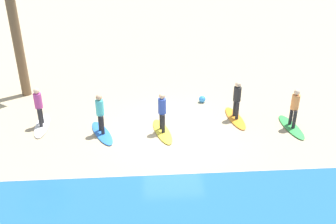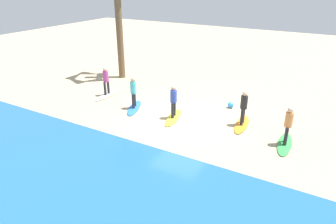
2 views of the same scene
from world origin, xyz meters
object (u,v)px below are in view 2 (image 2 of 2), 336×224
surfer_orange (244,105)px  surfer_yellow (174,99)px  surfboard_white (107,95)px  surfer_white (106,79)px  surfer_green (288,123)px  surfboard_green (285,144)px  surfer_blue (133,90)px  surfboard_yellow (173,117)px  beach_ball (231,105)px  surfboard_orange (242,124)px  surfboard_blue (134,108)px

surfer_orange → surfer_yellow: 3.32m
surfboard_white → surfer_white: (0.00, 0.00, 0.99)m
surfer_green → surfer_yellow: size_ratio=1.00×
surfboard_green → surfer_blue: (7.73, -0.03, 0.99)m
surfboard_yellow → surfer_blue: surfer_blue is taller
beach_ball → surfboard_orange: bearing=123.7°
surfboard_yellow → beach_ball: size_ratio=6.52×
surfer_green → surfer_blue: bearing=-0.2°
surfer_green → surfer_orange: (2.13, -0.92, 0.00)m
surfboard_yellow → surfer_yellow: surfer_yellow is taller
surfboard_orange → surfboard_white: 8.13m
surfer_blue → surfboard_white: bearing=-17.4°
surfboard_orange → beach_ball: beach_ball is taller
surfboard_green → surfboard_yellow: 5.32m
surfer_yellow → surfboard_white: 5.11m
surfer_white → beach_ball: size_ratio=5.09×
surfboard_orange → surfer_blue: (5.60, 0.89, 0.99)m
surfboard_green → surfer_white: bearing=-99.8°
surfboard_green → surfer_orange: 2.52m
surfer_orange → surfer_yellow: same height
surfer_green → surfer_white: same height
surfer_green → surfboard_orange: 2.52m
surfboard_orange → beach_ball: size_ratio=6.52×
surfer_yellow → beach_ball: surfer_yellow is taller
surfer_white → surfer_yellow: bearing=170.5°
surfboard_white → surfboard_blue: bearing=68.9°
surfboard_green → surfer_blue: surfer_blue is taller
surfer_green → beach_ball: 4.34m
surfboard_yellow → beach_ball: bearing=131.0°
surfer_orange → surfer_yellow: (3.19, 0.93, 0.00)m
surfer_blue → surfboard_white: 2.83m
surfboard_orange → surfer_white: 8.19m
surfboard_green → surfer_yellow: surfer_yellow is taller
surfer_green → surfboard_white: 10.34m
surfboard_blue → beach_ball: bearing=98.7°
surfer_orange → surfboard_yellow: surfer_orange is taller
surfer_blue → surfboard_orange: bearing=-171.0°
surfboard_yellow → surfboard_orange: bearing=94.2°
surfer_orange → surfer_blue: 5.67m
surfboard_yellow → surfer_white: size_ratio=1.28×
surfboard_orange → surfboard_green: bearing=60.4°
surfboard_yellow → surfer_white: bearing=-111.6°
surfboard_green → surfer_orange: (2.13, -0.92, 0.99)m
surfboard_green → surfboard_orange: size_ratio=1.00×
surfer_yellow → surfboard_blue: bearing=-1.0°
surfer_yellow → surfer_green: bearing=-179.9°
surfboard_green → surfboard_yellow: same height
surfer_white → surfer_orange: bearing=-179.3°
surfer_yellow → surfboard_yellow: bearing=90.0°
surfboard_green → beach_ball: (3.30, -2.68, 0.12)m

